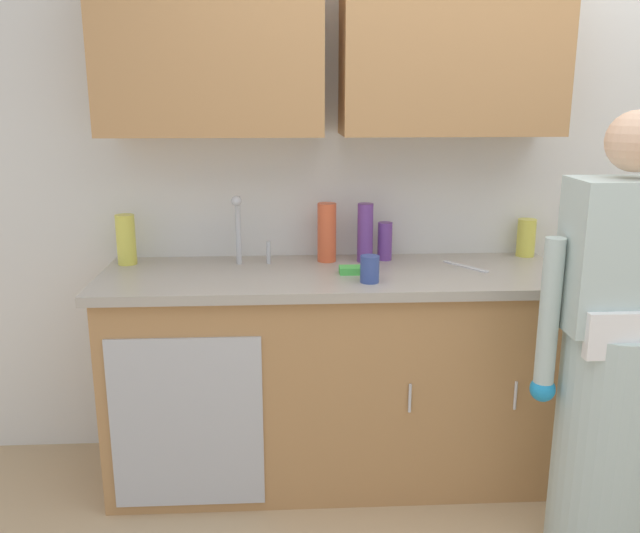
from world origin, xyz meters
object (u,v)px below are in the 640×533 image
Objects in this scene: sink at (247,275)px; person_at_sink at (610,379)px; cup_by_sink at (370,269)px; bottle_water_short at (126,240)px; bottle_dish_liquid at (385,241)px; sponge at (353,270)px; bottle_soap at (526,238)px; bottle_water_tall at (327,232)px; bottle_cleaner_spray at (365,233)px; knife_on_counter at (465,266)px.

person_at_sink reaches higher than sink.
bottle_water_short is at bearing 161.03° from cup_by_sink.
person_at_sink is 9.46× the size of bottle_dish_liquid.
sponge is (-0.05, 0.14, -0.04)m from cup_by_sink.
person_at_sink is 9.38× the size of bottle_soap.
person_at_sink is 1.29m from bottle_water_tall.
bottle_soap is (1.28, 0.22, 0.10)m from sink.
cup_by_sink is (0.50, -0.19, 0.07)m from sink.
bottle_water_tall reaches higher than bottle_water_short.
cup_by_sink is at bearing -93.62° from bottle_cleaner_spray.
knife_on_counter is at bearing -25.07° from bottle_dish_liquid.
person_at_sink reaches higher than sponge.
bottle_dish_liquid is 1.56× the size of sponge.
sink is at bearing -17.55° from bottle_water_short.
sink reaches higher than bottle_soap.
bottle_water_short reaches higher than bottle_soap.
person_at_sink is 6.18× the size of bottle_cleaner_spray.
person_at_sink is at bearing -39.56° from bottle_water_tall.
sink is at bearing 173.70° from sponge.
person_at_sink is 1.06m from sponge.
bottle_cleaner_spray is (0.17, -0.02, 0.00)m from bottle_water_tall.
bottle_water_short is at bearing 167.46° from sponge.
bottle_water_tall is 0.17m from bottle_cleaner_spray.
bottle_water_short is 1.49m from knife_on_counter.
bottle_dish_liquid reaches higher than sponge.
person_at_sink is 0.78m from knife_on_counter.
bottle_water_tall is 1.53× the size of bottle_dish_liquid.
bottle_dish_liquid is 0.99× the size of bottle_soap.
person_at_sink is at bearing -88.24° from bottle_soap.
bottle_dish_liquid is (1.15, 0.02, -0.02)m from bottle_water_short.
sink is 0.45m from sponge.
bottle_water_tall is (0.88, 0.01, 0.02)m from bottle_water_short.
sponge is at bearing -67.18° from bottle_water_tall.
sponge is at bearing -125.75° from bottle_dish_liquid.
sponge is at bearing 146.70° from person_at_sink.
cup_by_sink is at bearing -20.46° from sink.
bottle_cleaner_spray is at bearing 86.38° from cup_by_sink.
person_at_sink is at bearing -33.30° from sponge.
bottle_water_tall and bottle_cleaner_spray have the same top height.
bottle_water_short is at bearing -179.64° from bottle_water_tall.
bottle_cleaner_spray reaches higher than bottle_dish_liquid.
bottle_water_tall is at bearing 112.82° from sponge.
bottle_water_tall is 0.62m from knife_on_counter.
bottle_water_short is 1.29× the size of bottle_dish_liquid.
bottle_water_tall is at bearing -136.66° from knife_on_counter.
bottle_water_short is at bearing -179.10° from bottle_dish_liquid.
bottle_cleaner_spray reaches higher than bottle_soap.
bottle_water_short is (-0.53, 0.17, 0.12)m from sink.
cup_by_sink is (1.03, -0.35, -0.06)m from bottle_water_short.
bottle_water_tall is at bearing 0.36° from bottle_water_short.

